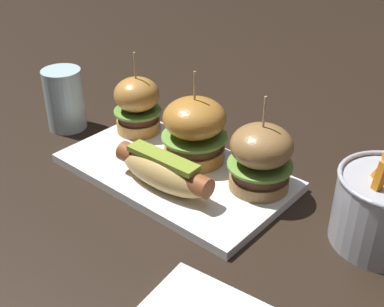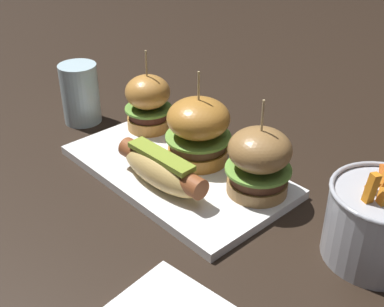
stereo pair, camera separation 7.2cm
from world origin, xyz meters
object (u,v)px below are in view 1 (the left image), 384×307
Objects in this scene: platter_main at (175,172)px; slider_center at (194,130)px; hot_dog at (163,171)px; slider_left at (137,105)px; water_glass at (65,99)px; slider_right at (261,157)px.

slider_center is (0.01, 0.04, 0.06)m from platter_main.
hot_dog is 1.16× the size of slider_left.
slider_center is at bearing -3.91° from slider_left.
hot_dog is (0.02, -0.05, 0.04)m from platter_main.
slider_center reaches higher than hot_dog.
slider_center is at bearing 101.33° from hot_dog.
water_glass is at bearing -169.57° from slider_center.
slider_left is 0.14m from slider_center.
platter_main is 0.07m from slider_center.
slider_center reaches higher than water_glass.
slider_left is at bearing 147.40° from hot_dog.
platter_main is at bearing 1.69° from water_glass.
slider_left is at bearing 159.05° from platter_main.
slider_center is at bearing 82.76° from platter_main.
slider_left is 1.00× the size of slider_right.
slider_center is 1.03× the size of slider_right.
slider_right is (0.10, 0.09, 0.02)m from hot_dog.
slider_center is 0.27m from water_glass.
slider_left is at bearing 24.49° from water_glass.
platter_main is 2.49× the size of slider_right.
slider_left is 0.26m from slider_right.
slider_left is 0.96× the size of slider_center.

